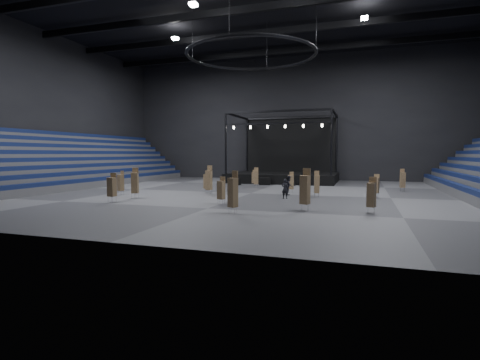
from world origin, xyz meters
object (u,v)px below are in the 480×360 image
(chair_stack_1, at_px, (256,177))
(chair_stack_13, at_px, (135,182))
(chair_stack_6, at_px, (112,186))
(chair_stack_8, at_px, (317,184))
(chair_stack_5, at_px, (371,194))
(flight_case_left, at_px, (235,181))
(chair_stack_0, at_px, (233,192))
(chair_stack_9, at_px, (291,182))
(chair_stack_10, at_px, (376,185))
(chair_stack_3, at_px, (206,181))
(stage, at_px, (285,171))
(chair_stack_4, at_px, (209,180))
(crew_member, at_px, (289,185))
(chair_stack_14, at_px, (254,177))
(chair_stack_12, at_px, (403,180))
(chair_stack_11, at_px, (221,190))
(flight_case_mid, at_px, (265,181))
(chair_stack_7, at_px, (305,189))
(chair_stack_2, at_px, (121,182))
(flight_case_right, at_px, (291,183))
(man_center, at_px, (285,189))

(chair_stack_1, bearing_deg, chair_stack_13, -132.15)
(chair_stack_6, distance_m, chair_stack_8, 17.08)
(chair_stack_5, xyz_separation_m, chair_stack_8, (-4.35, 7.98, -0.03))
(flight_case_left, height_order, chair_stack_0, chair_stack_0)
(chair_stack_9, height_order, chair_stack_10, chair_stack_9)
(chair_stack_0, relative_size, chair_stack_3, 1.30)
(stage, bearing_deg, chair_stack_13, -109.47)
(chair_stack_8, bearing_deg, chair_stack_4, 172.82)
(flight_case_left, distance_m, crew_member, 12.49)
(chair_stack_4, xyz_separation_m, chair_stack_14, (1.51, 9.92, -0.37))
(chair_stack_10, relative_size, chair_stack_12, 0.89)
(chair_stack_6, relative_size, chair_stack_11, 1.09)
(flight_case_mid, bearing_deg, chair_stack_4, -101.17)
(flight_case_left, height_order, chair_stack_6, chair_stack_6)
(chair_stack_8, distance_m, chair_stack_12, 10.88)
(chair_stack_12, bearing_deg, crew_member, -157.50)
(chair_stack_6, xyz_separation_m, chair_stack_13, (0.29, 2.69, 0.13))
(chair_stack_6, bearing_deg, stage, 73.49)
(flight_case_mid, relative_size, chair_stack_7, 0.47)
(chair_stack_2, bearing_deg, chair_stack_10, 31.00)
(stage, bearing_deg, chair_stack_8, -69.94)
(flight_case_right, xyz_separation_m, chair_stack_0, (0.36, -21.89, 1.03))
(flight_case_mid, xyz_separation_m, chair_stack_3, (-3.42, -9.92, 0.65))
(chair_stack_9, bearing_deg, chair_stack_14, 147.22)
(chair_stack_6, distance_m, chair_stack_12, 27.70)
(chair_stack_6, distance_m, chair_stack_10, 22.00)
(chair_stack_1, xyz_separation_m, crew_member, (4.86, -6.22, -0.29))
(stage, distance_m, chair_stack_9, 15.12)
(flight_case_left, relative_size, chair_stack_13, 0.49)
(flight_case_right, height_order, chair_stack_12, chair_stack_12)
(chair_stack_1, relative_size, chair_stack_4, 0.84)
(chair_stack_8, relative_size, chair_stack_14, 1.21)
(chair_stack_9, bearing_deg, crew_member, -68.13)
(chair_stack_0, height_order, chair_stack_11, chair_stack_0)
(chair_stack_0, relative_size, crew_member, 1.51)
(chair_stack_4, distance_m, chair_stack_12, 19.48)
(chair_stack_3, xyz_separation_m, chair_stack_7, (11.10, -9.28, 0.37))
(chair_stack_11, height_order, chair_stack_12, chair_stack_12)
(chair_stack_7, bearing_deg, chair_stack_6, -162.75)
(chair_stack_3, relative_size, chair_stack_10, 1.03)
(flight_case_right, distance_m, chair_stack_10, 13.52)
(chair_stack_3, xyz_separation_m, chair_stack_6, (-3.94, -9.45, 0.14))
(chair_stack_1, distance_m, chair_stack_6, 17.02)
(chair_stack_5, distance_m, chair_stack_14, 21.21)
(chair_stack_2, xyz_separation_m, crew_member, (14.78, 4.51, -0.26))
(chair_stack_13, bearing_deg, chair_stack_9, 16.94)
(flight_case_mid, distance_m, man_center, 13.97)
(chair_stack_14, bearing_deg, chair_stack_2, -124.70)
(chair_stack_6, bearing_deg, chair_stack_2, 120.29)
(chair_stack_9, bearing_deg, chair_stack_3, -152.04)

